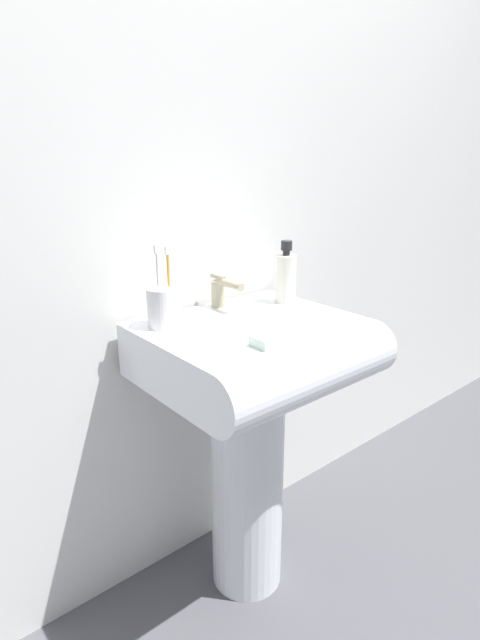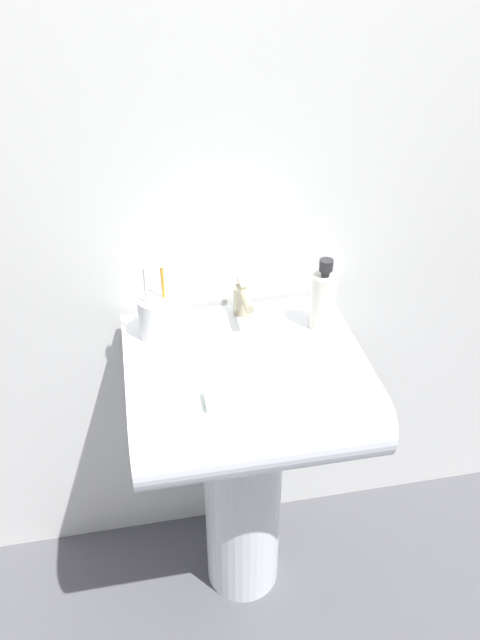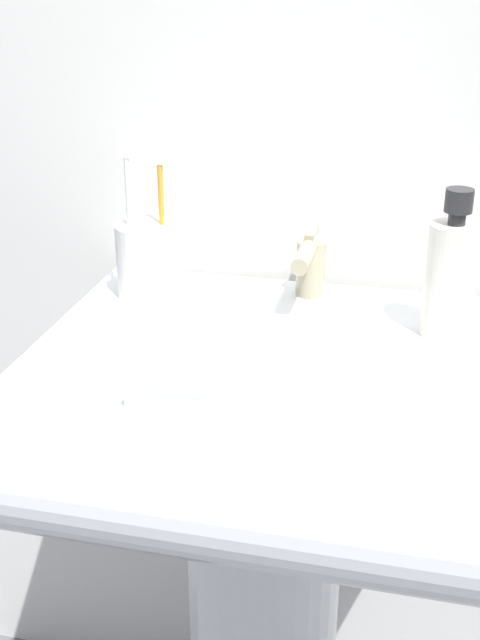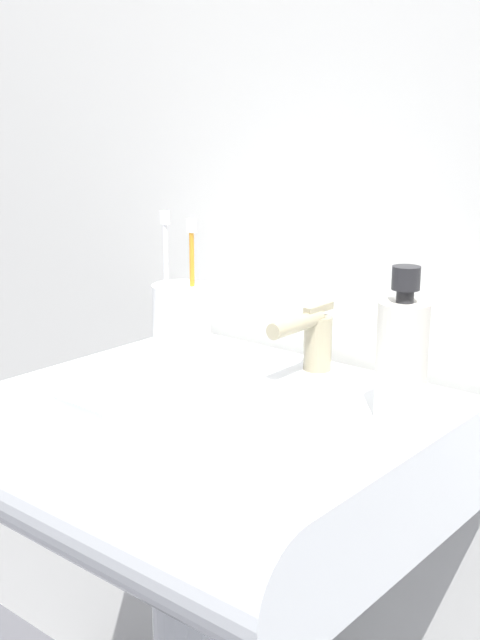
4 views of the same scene
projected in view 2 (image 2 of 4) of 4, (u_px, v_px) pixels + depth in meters
ground_plane at (243, 571)px, 1.87m from camera, size 6.00×6.00×0.00m
wall_back at (223, 153)px, 1.40m from camera, size 5.00×0.05×2.40m
sink_pedestal at (243, 495)px, 1.68m from camera, size 0.21×0.21×0.68m
sink_basin at (248, 391)px, 1.41m from camera, size 0.54×0.48×0.14m
faucet at (243, 299)px, 1.50m from camera, size 0.04×0.13×0.09m
toothbrush_cup at (157, 317)px, 1.44m from camera, size 0.09×0.09×0.21m
soap_bottle at (323, 299)px, 1.46m from camera, size 0.06×0.06×0.18m
bar_soap at (226, 398)px, 1.27m from camera, size 0.09×0.05×0.02m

